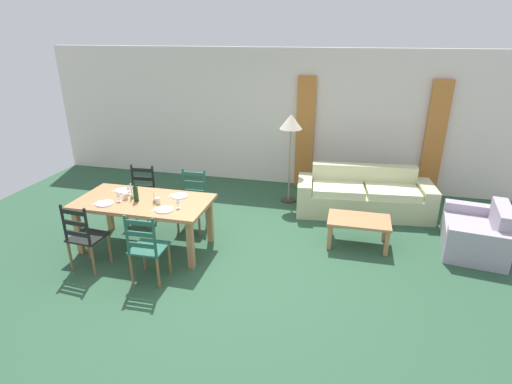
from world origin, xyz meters
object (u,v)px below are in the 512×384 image
at_px(wine_glass_near_right, 178,201).
at_px(standing_lamp, 291,127).
at_px(dining_chair_far_left, 141,195).
at_px(armchair_upholstered, 479,235).
at_px(couch, 363,197).
at_px(dining_table, 144,206).
at_px(dining_chair_near_right, 147,248).
at_px(dining_chair_far_right, 192,200).
at_px(wine_glass_far_left, 128,187).
at_px(coffee_table, 359,223).
at_px(wine_bottle, 136,193).
at_px(coffee_cup_primary, 158,201).
at_px(wine_glass_near_left, 118,194).
at_px(coffee_cup_secondary, 125,196).
at_px(dining_chair_near_left, 84,237).

distance_m(wine_glass_near_right, standing_lamp, 2.67).
height_order(dining_chair_far_left, armchair_upholstered, dining_chair_far_left).
height_order(wine_glass_near_right, standing_lamp, standing_lamp).
relative_size(couch, armchair_upholstered, 1.86).
relative_size(dining_table, wine_glass_near_right, 11.80).
bearing_deg(dining_table, dining_chair_near_right, -60.59).
xyz_separation_m(dining_chair_far_right, wine_glass_far_left, (-0.73, -0.61, 0.38)).
distance_m(coffee_table, standing_lamp, 2.16).
distance_m(wine_glass_far_left, standing_lamp, 2.96).
distance_m(wine_glass_near_right, couch, 3.34).
relative_size(wine_bottle, coffee_cup_primary, 3.51).
height_order(dining_table, wine_glass_near_left, wine_glass_near_left).
height_order(dining_table, armchair_upholstered, dining_table).
distance_m(dining_table, dining_chair_far_left, 0.90).
bearing_deg(dining_table, couch, 33.10).
relative_size(dining_chair_near_right, armchair_upholstered, 0.76).
bearing_deg(wine_glass_near_right, dining_table, 166.96).
bearing_deg(coffee_cup_secondary, wine_glass_far_left, 105.05).
relative_size(dining_chair_near_left, coffee_cup_secondary, 10.67).
xyz_separation_m(dining_chair_near_left, wine_glass_far_left, (0.19, 0.86, 0.38)).
height_order(dining_chair_near_left, wine_bottle, wine_bottle).
relative_size(dining_chair_near_left, wine_glass_near_left, 5.96).
height_order(dining_table, coffee_cup_secondary, coffee_cup_secondary).
bearing_deg(dining_chair_far_left, dining_chair_near_left, -91.14).
height_order(coffee_cup_primary, coffee_table, coffee_cup_primary).
bearing_deg(dining_chair_far_left, wine_bottle, -63.94).
xyz_separation_m(dining_table, dining_chair_near_right, (0.44, -0.79, -0.19)).
xyz_separation_m(wine_bottle, armchair_upholstered, (4.79, 1.09, -0.62)).
distance_m(dining_chair_near_right, wine_glass_near_right, 0.77).
relative_size(dining_chair_far_right, couch, 0.41).
bearing_deg(wine_glass_near_left, dining_chair_near_right, -41.75).
height_order(dining_chair_far_left, wine_glass_near_left, dining_chair_far_left).
bearing_deg(coffee_cup_secondary, standing_lamp, 47.91).
distance_m(dining_chair_far_right, wine_bottle, 1.03).
relative_size(dining_chair_far_right, standing_lamp, 0.59).
bearing_deg(coffee_cup_primary, standing_lamp, 56.76).
relative_size(dining_chair_near_right, couch, 0.41).
height_order(dining_chair_near_right, armchair_upholstered, dining_chair_near_right).
bearing_deg(dining_chair_near_left, dining_chair_far_left, 88.86).
height_order(dining_table, coffee_cup_primary, coffee_cup_primary).
bearing_deg(couch, coffee_cup_primary, -143.66).
relative_size(dining_chair_far_left, coffee_cup_primary, 10.67).
bearing_deg(wine_glass_far_left, coffee_table, 11.13).
relative_size(wine_bottle, coffee_cup_secondary, 3.51).
relative_size(wine_glass_near_left, wine_glass_near_right, 1.00).
relative_size(dining_chair_far_right, armchair_upholstered, 0.76).
bearing_deg(coffee_cup_primary, dining_chair_far_right, 79.11).
height_order(dining_chair_near_left, dining_chair_far_right, same).
xyz_separation_m(wine_bottle, coffee_cup_secondary, (-0.19, 0.03, -0.07)).
height_order(wine_glass_near_left, wine_glass_far_left, same).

